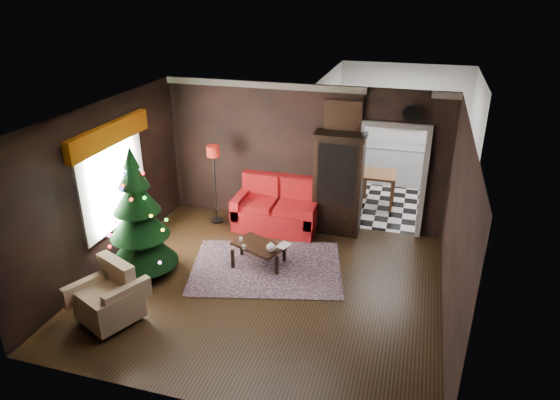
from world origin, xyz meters
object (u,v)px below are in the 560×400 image
(curio_cabinet, at_px, (338,186))
(floor_lamp, at_px, (215,185))
(wall_clock, at_px, (411,114))
(coffee_table, at_px, (259,254))
(loveseat, at_px, (277,205))
(christmas_tree, at_px, (138,215))
(kitchen_table, at_px, (378,190))
(armchair, at_px, (107,294))
(teapot, at_px, (271,247))

(curio_cabinet, relative_size, floor_lamp, 1.19)
(wall_clock, bearing_deg, coffee_table, -141.01)
(loveseat, height_order, christmas_tree, christmas_tree)
(christmas_tree, height_order, coffee_table, christmas_tree)
(wall_clock, relative_size, kitchen_table, 0.43)
(loveseat, relative_size, wall_clock, 5.31)
(floor_lamp, distance_m, coffee_table, 1.99)
(floor_lamp, height_order, christmas_tree, christmas_tree)
(christmas_tree, bearing_deg, coffee_table, 22.39)
(loveseat, height_order, wall_clock, wall_clock)
(coffee_table, bearing_deg, armchair, -127.15)
(curio_cabinet, height_order, teapot, curio_cabinet)
(christmas_tree, bearing_deg, floor_lamp, 77.70)
(curio_cabinet, distance_m, christmas_tree, 3.71)
(floor_lamp, xyz_separation_m, armchair, (-0.22, -3.40, -0.37))
(coffee_table, distance_m, teapot, 0.43)
(curio_cabinet, xyz_separation_m, kitchen_table, (0.65, 1.43, -0.57))
(teapot, relative_size, kitchen_table, 0.24)
(armchair, distance_m, wall_clock, 5.78)
(curio_cabinet, xyz_separation_m, armchair, (-2.62, -3.71, -0.49))
(christmas_tree, xyz_separation_m, kitchen_table, (3.50, 3.81, -0.68))
(armchair, relative_size, wall_clock, 2.47)
(curio_cabinet, bearing_deg, coffee_table, -122.63)
(loveseat, distance_m, curio_cabinet, 1.25)
(coffee_table, bearing_deg, kitchen_table, 61.02)
(floor_lamp, height_order, teapot, floor_lamp)
(christmas_tree, height_order, teapot, christmas_tree)
(coffee_table, relative_size, teapot, 4.85)
(loveseat, xyz_separation_m, christmas_tree, (-1.70, -2.16, 0.55))
(floor_lamp, xyz_separation_m, kitchen_table, (3.05, 1.74, -0.46))
(christmas_tree, bearing_deg, curio_cabinet, 39.93)
(coffee_table, xyz_separation_m, wall_clock, (2.25, 1.82, 2.17))
(floor_lamp, bearing_deg, armchair, -93.74)
(loveseat, bearing_deg, coffee_table, -86.06)
(wall_clock, distance_m, kitchen_table, 2.43)
(coffee_table, relative_size, wall_clock, 2.67)
(teapot, bearing_deg, christmas_tree, -164.76)
(loveseat, bearing_deg, curio_cabinet, 10.83)
(teapot, bearing_deg, wall_clock, 45.30)
(christmas_tree, bearing_deg, loveseat, 51.89)
(loveseat, distance_m, coffee_table, 1.46)
(loveseat, height_order, coffee_table, loveseat)
(loveseat, xyz_separation_m, floor_lamp, (-1.25, -0.09, 0.33))
(christmas_tree, bearing_deg, teapot, 15.24)
(floor_lamp, height_order, coffee_table, floor_lamp)
(wall_clock, bearing_deg, teapot, -134.70)
(floor_lamp, relative_size, kitchen_table, 2.13)
(christmas_tree, height_order, armchair, christmas_tree)
(christmas_tree, height_order, kitchen_table, christmas_tree)
(armchair, bearing_deg, kitchen_table, 82.14)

